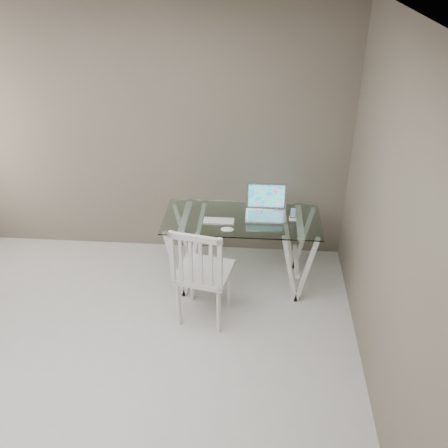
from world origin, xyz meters
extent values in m
plane|color=#BBB8B3|center=(0.00, 0.00, 0.00)|extent=(4.50, 4.50, 0.00)
cube|color=white|center=(0.00, 0.00, 2.70)|extent=(4.00, 4.50, 0.02)
cube|color=#665C50|center=(0.00, 2.25, 1.35)|extent=(4.00, 0.02, 2.70)
cube|color=#665C50|center=(2.00, 0.00, 1.35)|extent=(0.02, 4.50, 2.70)
cube|color=silver|center=(0.93, 1.62, 0.74)|extent=(1.50, 0.70, 0.01)
cube|color=silver|center=(0.38, 1.62, 0.36)|extent=(0.24, 0.62, 0.72)
cube|color=silver|center=(1.48, 1.62, 0.36)|extent=(0.24, 0.62, 0.72)
cube|color=silver|center=(0.62, 1.07, 0.49)|extent=(0.54, 0.54, 0.04)
cylinder|color=silver|center=(0.40, 0.92, 0.24)|extent=(0.04, 0.04, 0.47)
cylinder|color=silver|center=(0.77, 0.85, 0.24)|extent=(0.04, 0.04, 0.47)
cylinder|color=silver|center=(0.48, 1.29, 0.24)|extent=(0.04, 0.04, 0.47)
cylinder|color=silver|center=(0.84, 1.22, 0.24)|extent=(0.04, 0.04, 0.47)
cube|color=silver|center=(0.58, 0.86, 0.75)|extent=(0.46, 0.12, 0.52)
cube|color=#BBBBC0|center=(1.16, 1.67, 0.75)|extent=(0.39, 0.27, 0.02)
cube|color=#19D899|center=(1.16, 1.83, 0.89)|extent=(0.39, 0.06, 0.26)
cube|color=silver|center=(0.71, 1.55, 0.75)|extent=(0.31, 0.13, 0.01)
ellipsoid|color=silver|center=(0.81, 1.37, 0.77)|extent=(0.12, 0.07, 0.04)
cube|color=white|center=(1.42, 1.64, 0.75)|extent=(0.07, 0.07, 0.02)
cube|color=black|center=(1.42, 1.65, 0.82)|extent=(0.06, 0.03, 0.11)
camera|label=1|loc=(1.08, -2.53, 3.12)|focal=40.00mm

